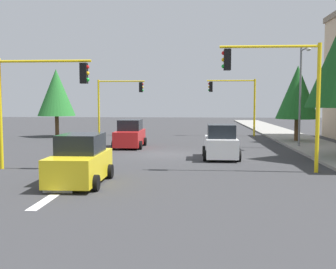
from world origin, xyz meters
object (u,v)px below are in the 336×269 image
Objects in this scene: traffic_signal_far_left at (235,96)px; traffic_signal_far_right at (117,96)px; car_red at (130,135)px; car_yellow at (80,161)px; tree_roadside_mid at (298,92)px; car_white at (221,143)px; traffic_signal_near_right at (37,91)px; tree_opposite_side at (56,93)px; traffic_signal_near_left at (279,82)px; street_lamp_curbside at (302,86)px.

traffic_signal_far_right is (0.00, -11.31, -0.01)m from traffic_signal_far_left.
car_yellow is at bearing 0.53° from car_red.
tree_roadside_mid is 1.69× the size of car_white.
car_red is at bearing 15.64° from traffic_signal_far_right.
traffic_signal_far_left reaches higher than traffic_signal_near_right.
traffic_signal_near_right is at bearing 0.03° from traffic_signal_far_right.
tree_roadside_mid is at bearing 131.83° from traffic_signal_near_right.
tree_opposite_side is at bearing -133.66° from car_white.
car_white is (-4.28, -2.36, -3.28)m from traffic_signal_near_left.
tree_opposite_side is at bearing -163.42° from traffic_signal_near_right.
traffic_signal_far_left is at bearing 150.54° from traffic_signal_near_right.
traffic_signal_near_left is at bearing 90.00° from traffic_signal_near_right.
tree_opposite_side reaches higher than car_yellow.
traffic_signal_near_left is at bearing 29.65° from traffic_signal_far_right.
car_white is at bearing 29.86° from traffic_signal_far_right.
car_red is (-9.70, -8.50, -3.28)m from traffic_signal_near_left.
traffic_signal_near_right is at bearing -64.58° from car_white.
car_yellow is at bearing 21.42° from tree_opposite_side.
traffic_signal_far_left is 7.41m from tree_roadside_mid.
traffic_signal_near_left is at bearing 42.91° from tree_opposite_side.
car_white is at bearing -8.26° from traffic_signal_far_left.
traffic_signal_far_right is at bearing -164.36° from car_red.
car_white is (-7.57, 6.02, -0.00)m from car_yellow.
traffic_signal_far_left reaches higher than car_red.
car_white is (13.72, 14.37, -3.21)m from tree_opposite_side.
traffic_signal_far_left is 13.63m from car_red.
traffic_signal_near_right is 1.31× the size of car_red.
tree_opposite_side is 23.09m from car_yellow.
traffic_signal_near_left is at bearing -19.83° from street_lamp_curbside.
traffic_signal_near_right reaches higher than car_white.
traffic_signal_near_right is 0.99× the size of traffic_signal_far_right.
street_lamp_curbside is at bearing 122.92° from traffic_signal_near_right.
tree_opposite_side is (-18.00, -16.73, -0.07)m from traffic_signal_near_left.
traffic_signal_near_left is 24.58m from tree_opposite_side.
car_white is at bearing 115.42° from traffic_signal_near_right.
traffic_signal_near_right is at bearing -90.00° from traffic_signal_near_left.
traffic_signal_far_right reaches higher than traffic_signal_near_right.
street_lamp_curbside reaches higher than traffic_signal_far_right.
car_yellow is 9.67m from car_white.
traffic_signal_near_left reaches higher than car_white.
traffic_signal_near_right is 0.99× the size of traffic_signal_far_left.
traffic_signal_near_right is 0.87× the size of tree_roadside_mid.
traffic_signal_far_right reaches higher than car_red.
traffic_signal_near_left is 1.63× the size of car_white.
tree_roadside_mid is at bearing 145.70° from car_white.
car_white and car_red have the same top height.
traffic_signal_far_left is at bearing -179.77° from traffic_signal_near_left.
traffic_signal_near_left is at bearing -16.95° from tree_roadside_mid.
tree_opposite_side reaches higher than traffic_signal_near_left.
tree_roadside_mid is at bearing 169.67° from street_lamp_curbside.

